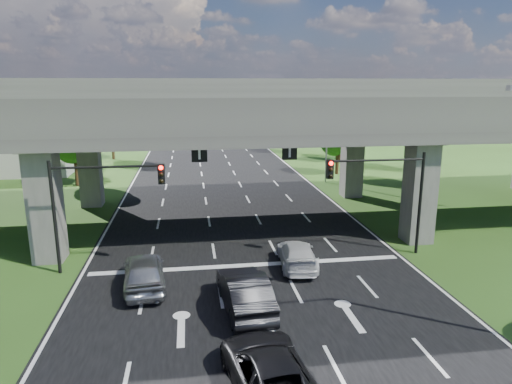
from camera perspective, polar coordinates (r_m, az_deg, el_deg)
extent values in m
plane|color=#274115|center=(22.18, 0.33, -12.63)|extent=(160.00, 160.00, 0.00)
cube|color=black|center=(31.39, -2.43, -4.64)|extent=(18.00, 120.00, 0.03)
cube|color=#393634|center=(31.89, -2.95, 10.27)|extent=(80.00, 15.00, 2.00)
cube|color=#5B5853|center=(24.63, -1.35, 12.86)|extent=(80.00, 0.50, 1.00)
cube|color=#5B5853|center=(39.06, -4.01, 13.03)|extent=(80.00, 0.50, 1.00)
cube|color=#5B5853|center=(27.63, -24.90, -0.91)|extent=(1.60, 1.60, 7.00)
cube|color=#5B5853|center=(39.04, -20.06, 3.40)|extent=(1.60, 1.60, 7.00)
cube|color=#5B5853|center=(29.92, 19.81, 0.58)|extent=(1.60, 1.60, 7.00)
cube|color=#5B5853|center=(40.70, 11.95, 4.31)|extent=(1.60, 1.60, 7.00)
cube|color=black|center=(24.98, -7.09, 4.71)|extent=(0.85, 0.06, 0.85)
cube|color=black|center=(25.58, 4.22, 4.97)|extent=(0.85, 0.06, 0.85)
cylinder|color=black|center=(27.86, 19.81, -1.39)|extent=(0.18, 0.18, 6.00)
cylinder|color=black|center=(26.15, 14.92, 3.86)|extent=(5.50, 0.12, 0.12)
cube|color=black|center=(25.10, 9.23, 2.82)|extent=(0.35, 0.28, 1.05)
sphere|color=#FF0C05|center=(24.89, 9.37, 3.55)|extent=(0.22, 0.22, 0.22)
cylinder|color=black|center=(25.61, -23.87, -3.02)|extent=(0.18, 0.18, 6.00)
cylinder|color=black|center=(24.43, -18.22, 2.98)|extent=(5.50, 0.12, 0.12)
cube|color=black|center=(24.00, -11.75, 2.23)|extent=(0.35, 0.28, 1.05)
sphere|color=#FF0C05|center=(23.78, -11.81, 2.98)|extent=(0.22, 0.22, 0.22)
cylinder|color=gray|center=(45.98, 8.88, 7.34)|extent=(0.16, 0.16, 10.00)
cylinder|color=gray|center=(45.32, 7.23, 13.26)|extent=(3.00, 0.10, 0.10)
cube|color=gray|center=(44.94, 5.34, 13.18)|extent=(0.60, 0.25, 0.18)
cylinder|color=gray|center=(61.39, 4.46, 8.95)|extent=(0.16, 0.16, 10.00)
cylinder|color=gray|center=(60.89, 3.13, 13.36)|extent=(3.00, 0.10, 0.10)
cube|color=gray|center=(60.62, 1.70, 13.28)|extent=(0.60, 0.25, 0.18)
cylinder|color=black|center=(47.69, -21.54, 2.71)|extent=(0.36, 0.36, 3.30)
sphere|color=#1B5216|center=(47.28, -21.86, 6.28)|extent=(4.50, 4.50, 4.50)
sphere|color=#1B5216|center=(46.77, -21.60, 7.90)|extent=(3.60, 3.60, 3.60)
sphere|color=#1B5216|center=(47.84, -22.00, 5.25)|extent=(3.30, 3.30, 3.30)
cylinder|color=black|center=(56.11, -22.72, 3.86)|extent=(0.36, 0.36, 2.86)
sphere|color=#1B5216|center=(55.78, -22.96, 6.49)|extent=(3.90, 3.90, 3.90)
sphere|color=#1B5216|center=(55.29, -22.74, 7.68)|extent=(3.12, 3.12, 3.12)
sphere|color=#1B5216|center=(56.33, -23.08, 5.73)|extent=(2.86, 2.86, 2.86)
cylinder|color=black|center=(63.01, -17.46, 5.53)|extent=(0.36, 0.36, 3.52)
sphere|color=#1B5216|center=(62.68, -17.67, 8.42)|extent=(4.80, 4.80, 4.80)
sphere|color=#1B5216|center=(62.23, -17.44, 9.74)|extent=(3.84, 3.84, 3.84)
sphere|color=#1B5216|center=(63.21, -17.82, 7.57)|extent=(3.52, 3.52, 3.52)
cylinder|color=black|center=(50.98, 10.12, 3.95)|extent=(0.36, 0.36, 3.08)
sphere|color=#1B5216|center=(50.60, 10.25, 7.08)|extent=(4.20, 4.20, 4.20)
sphere|color=#1B5216|center=(50.33, 10.85, 8.46)|extent=(3.36, 3.36, 3.36)
sphere|color=#1B5216|center=(50.98, 9.74, 6.19)|extent=(3.08, 3.08, 3.08)
cylinder|color=black|center=(59.44, 10.46, 5.16)|extent=(0.36, 0.36, 2.86)
sphere|color=#1B5216|center=(59.13, 10.56, 7.65)|extent=(3.90, 3.90, 3.90)
sphere|color=#1B5216|center=(58.87, 11.08, 8.75)|extent=(3.12, 3.12, 3.12)
sphere|color=#1B5216|center=(59.49, 10.13, 6.95)|extent=(2.86, 2.86, 2.86)
cylinder|color=black|center=(65.94, 4.92, 6.32)|extent=(0.36, 0.36, 3.30)
sphere|color=#1B5216|center=(65.64, 4.98, 8.92)|extent=(4.50, 4.50, 4.50)
sphere|color=#1B5216|center=(65.35, 5.41, 10.08)|extent=(3.60, 3.60, 3.60)
sphere|color=#1B5216|center=(66.04, 4.63, 8.17)|extent=(3.30, 3.30, 3.30)
imported|color=#93969A|center=(23.08, -13.81, -9.63)|extent=(2.44, 5.03, 1.65)
imported|color=black|center=(20.40, -1.44, -12.33)|extent=(2.22, 5.30, 1.70)
imported|color=silver|center=(25.06, 5.16, -7.78)|extent=(2.34, 4.80, 1.34)
imported|color=black|center=(15.67, 1.64, -21.50)|extent=(3.10, 5.60, 1.48)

